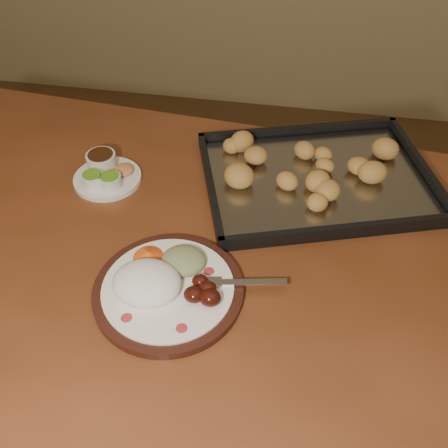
# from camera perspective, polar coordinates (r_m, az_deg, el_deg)

# --- Properties ---
(dining_table) EXTENTS (1.57, 1.03, 0.75)m
(dining_table) POSITION_cam_1_polar(r_m,az_deg,el_deg) (1.07, -3.96, -5.92)
(dining_table) COLOR brown
(dining_table) RESTS_ON ground
(dinner_plate) EXTENTS (0.35, 0.27, 0.06)m
(dinner_plate) POSITION_cam_1_polar(r_m,az_deg,el_deg) (0.91, -6.79, -6.90)
(dinner_plate) COLOR #33140E
(dinner_plate) RESTS_ON dining_table
(condiment_saucer) EXTENTS (0.15, 0.15, 0.05)m
(condiment_saucer) POSITION_cam_1_polar(r_m,az_deg,el_deg) (1.16, -13.40, 5.67)
(condiment_saucer) COLOR white
(condiment_saucer) RESTS_ON dining_table
(baking_tray) EXTENTS (0.59, 0.51, 0.05)m
(baking_tray) POSITION_cam_1_polar(r_m,az_deg,el_deg) (1.14, 10.65, 5.42)
(baking_tray) COLOR black
(baking_tray) RESTS_ON dining_table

